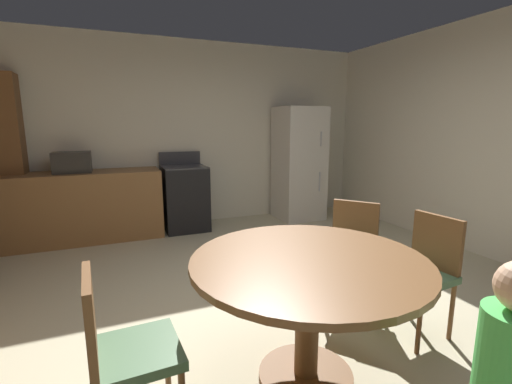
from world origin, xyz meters
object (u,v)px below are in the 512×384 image
Objects in this scene: chair_east at (424,267)px; chair_west at (120,347)px; oven_range at (185,197)px; microwave at (72,162)px; chair_northeast at (351,247)px; dining_table at (308,282)px; refrigerator at (299,164)px.

chair_east and chair_west have the same top height.
oven_range is 1.26× the size of chair_west.
microwave is 3.55m from chair_northeast.
oven_range is 1.51m from microwave.
refrigerator is at bearing 61.66° from dining_table.
chair_east is (-0.76, -3.20, -0.38)m from refrigerator.
refrigerator is 3.22m from microwave.
refrigerator is 3.77m from dining_table.
chair_northeast is at bearing -50.57° from microwave.
chair_west is 1.95m from chair_northeast.
chair_east is 1.00× the size of chair_west.
microwave is 0.33× the size of dining_table.
chair_east is at bearing 5.73° from dining_table.
refrigerator is 2.86m from chair_northeast.
chair_northeast is at bearing -72.97° from oven_range.
chair_west is at bearing -18.11° from chair_northeast.
microwave is at bearing 113.13° from dining_table.
chair_northeast is (2.23, -2.71, -0.53)m from microwave.
chair_east is at bearing -103.41° from refrigerator.
dining_table is 1.55× the size of chair_west.
microwave is (-3.22, 0.05, 0.15)m from refrigerator.
chair_northeast is (-0.99, -2.66, -0.38)m from refrigerator.
dining_table is at bearing -66.87° from microwave.
chair_northeast is at bearing 39.08° from dining_table.
refrigerator is (1.82, -0.05, 0.41)m from oven_range.
chair_northeast reaches higher than dining_table.
chair_west is 1.00× the size of chair_northeast.
oven_range is 2.84m from chair_northeast.
chair_west is at bearing -129.89° from refrigerator.
refrigerator is at bearing -149.46° from chair_northeast.
refrigerator reaches higher than microwave.
refrigerator reaches higher than chair_east.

